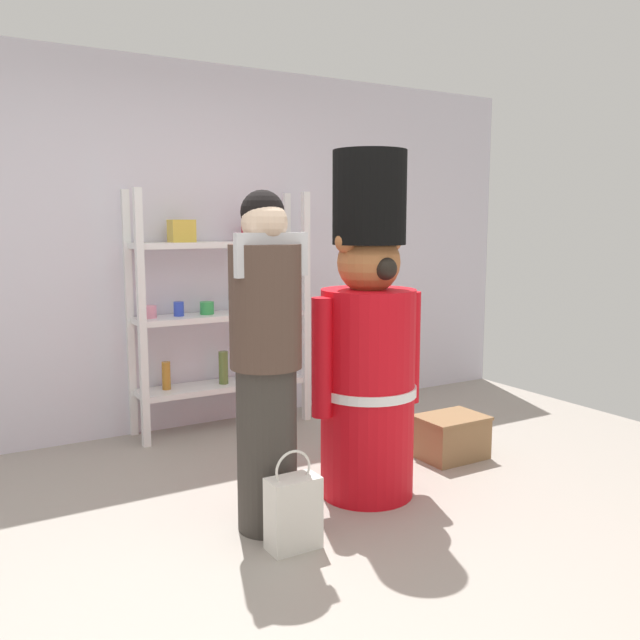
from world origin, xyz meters
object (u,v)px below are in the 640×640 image
merchandise_shelf (221,309)px  display_crate (451,437)px  person_shopper (266,358)px  shopping_bag (293,512)px  teddy_bear_guard (368,348)px

merchandise_shelf → display_crate: 1.83m
person_shopper → shopping_bag: bearing=-88.3°
merchandise_shelf → shopping_bag: size_ratio=3.64×
merchandise_shelf → teddy_bear_guard: bearing=-82.7°
merchandise_shelf → person_shopper: (-0.46, -1.66, -0.02)m
person_shopper → shopping_bag: 0.72m
display_crate → teddy_bear_guard: bearing=-165.8°
merchandise_shelf → person_shopper: merchandise_shelf is taller
merchandise_shelf → person_shopper: bearing=-105.5°
teddy_bear_guard → shopping_bag: bearing=-151.4°
teddy_bear_guard → shopping_bag: 0.98m
shopping_bag → person_shopper: bearing=91.7°
teddy_bear_guard → display_crate: bearing=14.2°
teddy_bear_guard → person_shopper: bearing=-171.1°
teddy_bear_guard → shopping_bag: size_ratio=3.96×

